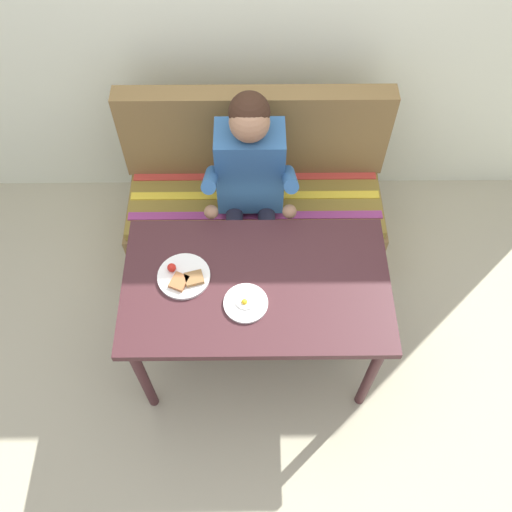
% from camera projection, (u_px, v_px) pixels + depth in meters
% --- Properties ---
extents(ground_plane, '(8.00, 8.00, 0.00)m').
position_uv_depth(ground_plane, '(256.00, 349.00, 3.08)').
color(ground_plane, '#AEA78A').
extents(table, '(1.20, 0.70, 0.73)m').
position_uv_depth(table, '(256.00, 292.00, 2.54)').
color(table, '#3E1F22').
rests_on(table, ground).
extents(couch, '(1.44, 0.56, 1.00)m').
position_uv_depth(couch, '(255.00, 204.00, 3.22)').
color(couch, brown).
rests_on(couch, ground).
extents(person, '(0.45, 0.61, 1.21)m').
position_uv_depth(person, '(250.00, 180.00, 2.78)').
color(person, '#305E94').
rests_on(person, ground).
extents(plate_breakfast, '(0.24, 0.24, 0.05)m').
position_uv_depth(plate_breakfast, '(184.00, 277.00, 2.47)').
color(plate_breakfast, white).
rests_on(plate_breakfast, table).
extents(plate_eggs, '(0.19, 0.19, 0.04)m').
position_uv_depth(plate_eggs, '(246.00, 303.00, 2.41)').
color(plate_eggs, white).
rests_on(plate_eggs, table).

